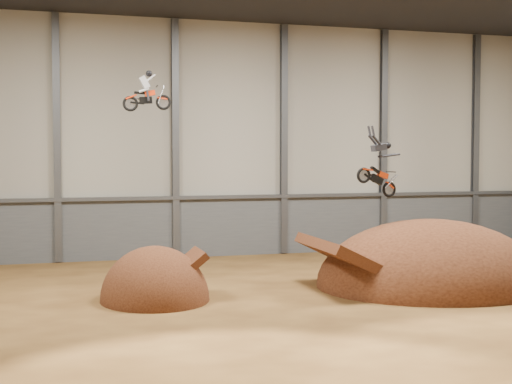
# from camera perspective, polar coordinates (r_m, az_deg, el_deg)

# --- Properties ---
(floor) EXTENTS (40.00, 40.00, 0.00)m
(floor) POSITION_cam_1_polar(r_m,az_deg,el_deg) (29.12, 5.12, -9.05)
(floor) COLOR #4B2E14
(floor) RESTS_ON ground
(back_wall) EXTENTS (40.00, 0.10, 14.00)m
(back_wall) POSITION_cam_1_polar(r_m,az_deg,el_deg) (42.82, -2.10, 4.24)
(back_wall) COLOR #A19D8F
(back_wall) RESTS_ON ground
(lower_band_back) EXTENTS (39.80, 0.18, 3.50)m
(lower_band_back) POSITION_cam_1_polar(r_m,az_deg,el_deg) (42.93, -2.05, -2.78)
(lower_band_back) COLOR #505357
(lower_band_back) RESTS_ON ground
(steel_rail) EXTENTS (39.80, 0.35, 0.20)m
(steel_rail) POSITION_cam_1_polar(r_m,az_deg,el_deg) (42.64, -2.01, -0.39)
(steel_rail) COLOR #47494F
(steel_rail) RESTS_ON lower_band_back
(steel_column_1) EXTENTS (0.40, 0.36, 13.90)m
(steel_column_1) POSITION_cam_1_polar(r_m,az_deg,el_deg) (41.37, -15.64, 4.18)
(steel_column_1) COLOR #47494F
(steel_column_1) RESTS_ON ground
(steel_column_2) EXTENTS (0.40, 0.36, 13.90)m
(steel_column_2) POSITION_cam_1_polar(r_m,az_deg,el_deg) (41.95, -6.47, 4.25)
(steel_column_2) COLOR #47494F
(steel_column_2) RESTS_ON ground
(steel_column_3) EXTENTS (0.40, 0.36, 13.90)m
(steel_column_3) POSITION_cam_1_polar(r_m,az_deg,el_deg) (43.55, 2.24, 4.22)
(steel_column_3) COLOR #47494F
(steel_column_3) RESTS_ON ground
(steel_column_4) EXTENTS (0.40, 0.36, 13.90)m
(steel_column_4) POSITION_cam_1_polar(r_m,az_deg,el_deg) (46.07, 10.16, 4.11)
(steel_column_4) COLOR #47494F
(steel_column_4) RESTS_ON ground
(steel_column_5) EXTENTS (0.40, 0.36, 13.90)m
(steel_column_5) POSITION_cam_1_polar(r_m,az_deg,el_deg) (49.37, 17.14, 3.95)
(steel_column_5) COLOR #47494F
(steel_column_5) RESTS_ON ground
(takeoff_ramp) EXTENTS (4.53, 5.23, 4.53)m
(takeoff_ramp) POSITION_cam_1_polar(r_m,az_deg,el_deg) (30.39, -8.09, -8.55)
(takeoff_ramp) COLOR #37190D
(takeoff_ramp) RESTS_ON ground
(landing_ramp) EXTENTS (10.72, 9.48, 6.19)m
(landing_ramp) POSITION_cam_1_polar(r_m,az_deg,el_deg) (34.24, 13.78, -7.30)
(landing_ramp) COLOR #37190D
(landing_ramp) RESTS_ON ground
(fmx_rider_a) EXTENTS (2.31, 0.92, 2.08)m
(fmx_rider_a) POSITION_cam_1_polar(r_m,az_deg,el_deg) (33.00, -8.69, 8.16)
(fmx_rider_a) COLOR red
(fmx_rider_b) EXTENTS (3.84, 1.38, 3.56)m
(fmx_rider_b) POSITION_cam_1_polar(r_m,az_deg,el_deg) (32.69, 9.42, 2.43)
(fmx_rider_b) COLOR red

